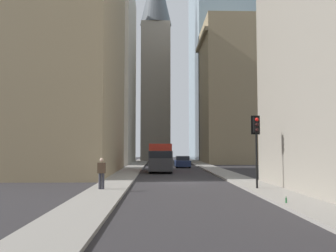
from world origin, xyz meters
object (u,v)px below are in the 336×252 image
at_px(sedan_navy, 182,162).
at_px(discarded_bottle, 286,200).
at_px(traffic_light_foreground, 256,134).
at_px(pedestrian, 102,172).
at_px(delivery_truck, 160,157).

relative_size(sedan_navy, discarded_bottle, 15.93).
distance_m(traffic_light_foreground, discarded_bottle, 6.24).
bearing_deg(discarded_bottle, sedan_navy, 4.50).
height_order(sedan_navy, discarded_bottle, sedan_navy).
distance_m(sedan_navy, pedestrian, 25.19).
height_order(sedan_navy, traffic_light_foreground, traffic_light_foreground).
relative_size(traffic_light_foreground, discarded_bottle, 15.48).
height_order(delivery_truck, pedestrian, delivery_truck).
relative_size(sedan_navy, pedestrian, 2.48).
bearing_deg(sedan_navy, discarded_bottle, -175.50).
bearing_deg(sedan_navy, traffic_light_foreground, -173.79).
bearing_deg(discarded_bottle, traffic_light_foreground, -3.09).
relative_size(delivery_truck, sedan_navy, 1.50).
relative_size(delivery_truck, discarded_bottle, 23.93).
height_order(traffic_light_foreground, discarded_bottle, traffic_light_foreground).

